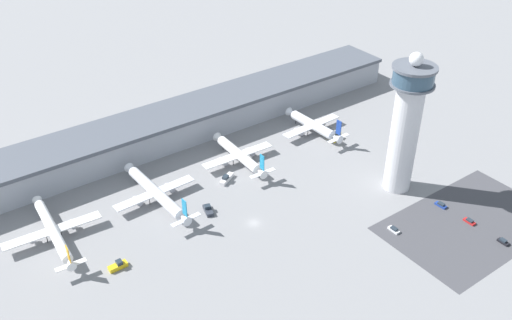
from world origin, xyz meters
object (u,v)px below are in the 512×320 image
object	(u,v)px
airplane_gate_delta	(313,125)
car_blue_compact	(394,230)
airplane_gate_charlie	(239,155)
car_black_suv	(441,205)
service_truck_fuel	(226,179)
airplane_gate_bravo	(156,193)
control_tower	(406,122)
airplane_gate_alpha	(53,231)
car_yellow_taxi	(469,221)
service_truck_baggage	(118,266)
service_truck_water	(208,210)
service_truck_catering	(336,137)
car_red_hatchback	(503,242)

from	to	relation	value
airplane_gate_delta	car_blue_compact	world-z (taller)	airplane_gate_delta
airplane_gate_charlie	car_black_suv	bearing A→B (deg)	-57.03
service_truck_fuel	car_black_suv	size ratio (longest dim) A/B	1.85
airplane_gate_bravo	service_truck_fuel	size ratio (longest dim) A/B	5.22
control_tower	airplane_gate_charlie	size ratio (longest dim) A/B	1.55
airplane_gate_alpha	car_black_suv	world-z (taller)	airplane_gate_alpha
airplane_gate_bravo	car_yellow_taxi	bearing A→B (deg)	-42.09
car_blue_compact	control_tower	bearing A→B (deg)	41.01
airplane_gate_bravo	service_truck_baggage	xyz separation A→B (m)	(-27.19, -25.22, -3.13)
airplane_gate_charlie	airplane_gate_delta	bearing A→B (deg)	1.65
airplane_gate_alpha	car_blue_compact	distance (m)	119.44
service_truck_water	car_black_suv	size ratio (longest dim) A/B	1.53
airplane_gate_bravo	car_yellow_taxi	world-z (taller)	airplane_gate_bravo
service_truck_catering	car_yellow_taxi	world-z (taller)	service_truck_catering
airplane_gate_charlie	service_truck_fuel	xyz separation A→B (m)	(-11.48, -7.81, -3.11)
airplane_gate_charlie	service_truck_catering	xyz separation A→B (m)	(46.91, -8.88, -3.03)
airplane_gate_bravo	car_blue_compact	size ratio (longest dim) A/B	9.74
service_truck_fuel	car_blue_compact	size ratio (longest dim) A/B	1.86
control_tower	service_truck_fuel	bearing A→B (deg)	140.85
car_yellow_taxi	airplane_gate_alpha	bearing A→B (deg)	147.97
airplane_gate_charlie	airplane_gate_delta	distance (m)	41.65
airplane_gate_alpha	airplane_gate_bravo	bearing A→B (deg)	-0.94
airplane_gate_bravo	car_blue_compact	xyz separation A→B (m)	(60.37, -65.08, -3.54)
airplane_gate_delta	service_truck_catering	bearing A→B (deg)	-62.37
airplane_gate_bravo	service_truck_catering	size ratio (longest dim) A/B	5.71
car_yellow_taxi	airplane_gate_charlie	bearing A→B (deg)	119.12
car_black_suv	car_yellow_taxi	bearing A→B (deg)	-87.31
airplane_gate_alpha	car_red_hatchback	distance (m)	155.93
airplane_gate_bravo	service_truck_water	world-z (taller)	airplane_gate_bravo
control_tower	service_truck_catering	size ratio (longest dim) A/B	7.26
service_truck_water	service_truck_catering	bearing A→B (deg)	8.99
airplane_gate_charlie	service_truck_baggage	world-z (taller)	airplane_gate_charlie
service_truck_catering	car_blue_compact	xyz separation A→B (m)	(-27.24, -60.01, -0.50)
airplane_gate_delta	airplane_gate_bravo	bearing A→B (deg)	-176.51
airplane_gate_bravo	service_truck_baggage	world-z (taller)	airplane_gate_bravo
service_truck_fuel	airplane_gate_bravo	bearing A→B (deg)	172.22
airplane_gate_bravo	car_yellow_taxi	size ratio (longest dim) A/B	10.03
service_truck_catering	car_blue_compact	size ratio (longest dim) A/B	1.70
airplane_gate_bravo	airplane_gate_delta	world-z (taller)	airplane_gate_delta
service_truck_catering	service_truck_baggage	bearing A→B (deg)	-170.05
airplane_gate_delta	service_truck_fuel	distance (m)	53.96
airplane_gate_delta	service_truck_baggage	size ratio (longest dim) A/B	5.43
airplane_gate_bravo	service_truck_fuel	distance (m)	29.66
airplane_gate_charlie	car_blue_compact	world-z (taller)	airplane_gate_charlie
airplane_gate_charlie	car_yellow_taxi	distance (m)	93.58
service_truck_catering	service_truck_fuel	xyz separation A→B (m)	(-58.39, 1.07, -0.08)
service_truck_catering	service_truck_water	bearing A→B (deg)	-171.01
airplane_gate_alpha	service_truck_baggage	bearing A→B (deg)	-64.91
control_tower	car_black_suv	world-z (taller)	control_tower
service_truck_fuel	service_truck_baggage	world-z (taller)	service_truck_fuel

